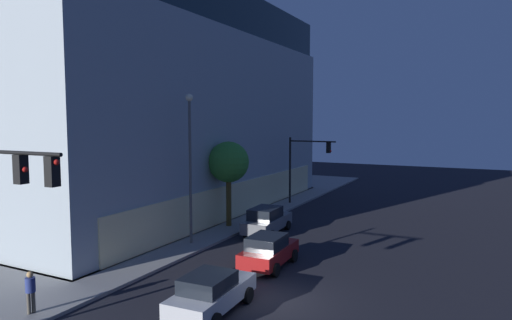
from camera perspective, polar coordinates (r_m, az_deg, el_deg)
The scene contains 10 objects.
ground_plane at distance 19.47m, azimuth 2.03°, elevation -17.32°, with size 120.00×120.00×0.00m, color black.
modern_building at distance 42.63m, azimuth -18.66°, elevation 6.40°, with size 32.28×28.33×17.37m.
traffic_light_near_corner at distance 16.19m, azimuth -29.09°, elevation -4.59°, with size 0.35×4.00×6.76m.
traffic_light_far_corner at distance 38.99m, azimuth 6.17°, elevation 0.12°, with size 0.38×4.25×5.80m.
street_lamp_sidewalk at distance 26.49m, azimuth -8.38°, elevation 1.08°, with size 0.44×0.44×8.79m.
sidewalk_tree at distance 30.75m, azimuth -3.51°, elevation -0.35°, with size 2.81×2.81×5.83m.
pedestrian_waiting at distance 19.48m, azimuth -26.70°, elevation -14.36°, with size 0.36×0.36×1.62m.
car_silver at distance 18.10m, azimuth -5.70°, elevation -16.38°, with size 4.40×2.14×1.58m.
car_red at distance 23.14m, azimuth 1.60°, elevation -11.41°, with size 4.10×2.09×1.68m.
car_grey at distance 29.71m, azimuth 1.38°, elevation -7.65°, with size 4.71×2.14×1.75m.
Camera 1 is at (-16.33, -7.57, 7.40)m, focal length 31.52 mm.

